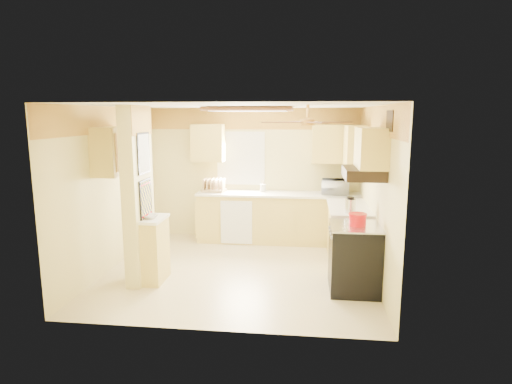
# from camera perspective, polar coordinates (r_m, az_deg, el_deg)

# --- Properties ---
(floor) EXTENTS (4.00, 4.00, 0.00)m
(floor) POSITION_cam_1_polar(r_m,az_deg,el_deg) (6.73, -2.24, -10.38)
(floor) COLOR beige
(floor) RESTS_ON ground
(ceiling) EXTENTS (4.00, 4.00, 0.00)m
(ceiling) POSITION_cam_1_polar(r_m,az_deg,el_deg) (6.31, -2.40, 11.41)
(ceiling) COLOR white
(ceiling) RESTS_ON wall_back
(wall_back) EXTENTS (4.00, 0.00, 4.00)m
(wall_back) POSITION_cam_1_polar(r_m,az_deg,el_deg) (8.26, -0.29, 2.44)
(wall_back) COLOR #E0D288
(wall_back) RESTS_ON floor
(wall_front) EXTENTS (4.00, 0.00, 4.00)m
(wall_front) POSITION_cam_1_polar(r_m,az_deg,el_deg) (4.58, -5.99, -3.99)
(wall_front) COLOR #E0D288
(wall_front) RESTS_ON floor
(wall_left) EXTENTS (0.00, 3.80, 3.80)m
(wall_left) POSITION_cam_1_polar(r_m,az_deg,el_deg) (6.99, -18.73, 0.47)
(wall_left) COLOR #E0D288
(wall_left) RESTS_ON floor
(wall_right) EXTENTS (0.00, 3.80, 3.80)m
(wall_right) POSITION_cam_1_polar(r_m,az_deg,el_deg) (6.41, 15.64, -0.21)
(wall_right) COLOR #E0D288
(wall_right) RESTS_ON floor
(wallpaper_border) EXTENTS (4.00, 0.02, 0.40)m
(wallpaper_border) POSITION_cam_1_polar(r_m,az_deg,el_deg) (8.17, -0.31, 9.74)
(wallpaper_border) COLOR #FFCD4B
(wallpaper_border) RESTS_ON wall_back
(partition_column) EXTENTS (0.20, 0.70, 2.50)m
(partition_column) POSITION_cam_1_polar(r_m,az_deg,el_deg) (6.24, -15.46, -0.48)
(partition_column) COLOR #E0D288
(partition_column) RESTS_ON floor
(partition_ledge) EXTENTS (0.25, 0.55, 0.90)m
(partition_ledge) POSITION_cam_1_polar(r_m,az_deg,el_deg) (6.35, -13.26, -7.64)
(partition_ledge) COLOR #DDCA6D
(partition_ledge) RESTS_ON floor
(ledge_top) EXTENTS (0.28, 0.58, 0.04)m
(ledge_top) POSITION_cam_1_polar(r_m,az_deg,el_deg) (6.23, -13.44, -3.52)
(ledge_top) COLOR white
(ledge_top) RESTS_ON partition_ledge
(lower_cabinets_back) EXTENTS (3.00, 0.60, 0.90)m
(lower_cabinets_back) POSITION_cam_1_polar(r_m,az_deg,el_deg) (8.07, 2.99, -3.54)
(lower_cabinets_back) COLOR #DDCA6D
(lower_cabinets_back) RESTS_ON floor
(lower_cabinets_right) EXTENTS (0.60, 1.40, 0.90)m
(lower_cabinets_right) POSITION_cam_1_polar(r_m,az_deg,el_deg) (7.13, 12.19, -5.63)
(lower_cabinets_right) COLOR #DDCA6D
(lower_cabinets_right) RESTS_ON floor
(countertop_back) EXTENTS (3.04, 0.64, 0.04)m
(countertop_back) POSITION_cam_1_polar(r_m,az_deg,el_deg) (7.97, 3.02, -0.27)
(countertop_back) COLOR white
(countertop_back) RESTS_ON lower_cabinets_back
(countertop_right) EXTENTS (0.64, 1.44, 0.04)m
(countertop_right) POSITION_cam_1_polar(r_m,az_deg,el_deg) (7.02, 12.25, -1.93)
(countertop_right) COLOR white
(countertop_right) RESTS_ON lower_cabinets_right
(dishwasher_panel) EXTENTS (0.58, 0.02, 0.80)m
(dishwasher_panel) POSITION_cam_1_polar(r_m,az_deg,el_deg) (7.86, -2.63, -4.07)
(dishwasher_panel) COLOR white
(dishwasher_panel) RESTS_ON lower_cabinets_back
(window) EXTENTS (0.92, 0.02, 1.02)m
(window) POSITION_cam_1_polar(r_m,az_deg,el_deg) (8.25, -2.03, 4.52)
(window) COLOR white
(window) RESTS_ON wall_back
(upper_cab_back_left) EXTENTS (0.60, 0.35, 0.70)m
(upper_cab_back_left) POSITION_cam_1_polar(r_m,az_deg,el_deg) (8.18, -6.41, 6.52)
(upper_cab_back_left) COLOR #DDCA6D
(upper_cab_back_left) RESTS_ON wall_back
(upper_cab_back_right) EXTENTS (0.90, 0.35, 0.70)m
(upper_cab_back_right) POSITION_cam_1_polar(r_m,az_deg,el_deg) (7.99, 10.72, 6.32)
(upper_cab_back_right) COLOR #DDCA6D
(upper_cab_back_right) RESTS_ON wall_back
(upper_cab_right) EXTENTS (0.35, 1.00, 0.70)m
(upper_cab_right) POSITION_cam_1_polar(r_m,az_deg,el_deg) (7.54, 13.07, 6.02)
(upper_cab_right) COLOR #DDCA6D
(upper_cab_right) RESTS_ON wall_right
(upper_cab_left_wall) EXTENTS (0.35, 0.75, 0.70)m
(upper_cab_left_wall) POSITION_cam_1_polar(r_m,az_deg,el_deg) (6.62, -18.57, 5.20)
(upper_cab_left_wall) COLOR #DDCA6D
(upper_cab_left_wall) RESTS_ON wall_left
(upper_cab_over_stove) EXTENTS (0.35, 0.76, 0.52)m
(upper_cab_over_stove) POSITION_cam_1_polar(r_m,az_deg,el_deg) (5.76, 15.09, 5.70)
(upper_cab_over_stove) COLOR #DDCA6D
(upper_cab_over_stove) RESTS_ON wall_right
(stove) EXTENTS (0.68, 0.77, 0.92)m
(stove) POSITION_cam_1_polar(r_m,az_deg,el_deg) (6.03, 12.95, -8.50)
(stove) COLOR black
(stove) RESTS_ON floor
(range_hood) EXTENTS (0.50, 0.76, 0.14)m
(range_hood) POSITION_cam_1_polar(r_m,az_deg,el_deg) (5.78, 14.10, 2.47)
(range_hood) COLOR black
(range_hood) RESTS_ON upper_cab_over_stove
(poster_menu) EXTENTS (0.02, 0.42, 0.57)m
(poster_menu) POSITION_cam_1_polar(r_m,az_deg,el_deg) (6.12, -14.76, 5.02)
(poster_menu) COLOR black
(poster_menu) RESTS_ON partition_column
(poster_nashville) EXTENTS (0.02, 0.42, 0.57)m
(poster_nashville) POSITION_cam_1_polar(r_m,az_deg,el_deg) (6.21, -14.48, -0.96)
(poster_nashville) COLOR black
(poster_nashville) RESTS_ON partition_column
(ceiling_light_panel) EXTENTS (1.35, 0.95, 0.06)m
(ceiling_light_panel) POSITION_cam_1_polar(r_m,az_deg,el_deg) (6.79, -0.88, 10.95)
(ceiling_light_panel) COLOR brown
(ceiling_light_panel) RESTS_ON ceiling
(ceiling_fan) EXTENTS (1.15, 1.15, 0.26)m
(ceiling_fan) POSITION_cam_1_polar(r_m,az_deg,el_deg) (5.53, 6.89, 9.29)
(ceiling_fan) COLOR gold
(ceiling_fan) RESTS_ON ceiling
(vent_grate) EXTENTS (0.02, 0.40, 0.25)m
(vent_grate) POSITION_cam_1_polar(r_m,az_deg,el_deg) (5.42, 17.44, 9.03)
(vent_grate) COLOR black
(vent_grate) RESTS_ON wall_right
(microwave) EXTENTS (0.51, 0.37, 0.27)m
(microwave) POSITION_cam_1_polar(r_m,az_deg,el_deg) (7.94, 10.54, 0.68)
(microwave) COLOR white
(microwave) RESTS_ON countertop_back
(bowl) EXTENTS (0.25, 0.25, 0.05)m
(bowl) POSITION_cam_1_polar(r_m,az_deg,el_deg) (6.20, -13.91, -3.16)
(bowl) COLOR white
(bowl) RESTS_ON ledge_top
(dutch_oven) EXTENTS (0.25, 0.25, 0.16)m
(dutch_oven) POSITION_cam_1_polar(r_m,az_deg,el_deg) (5.87, 13.38, -3.57)
(dutch_oven) COLOR red
(dutch_oven) RESTS_ON stove
(kettle) EXTENTS (0.16, 0.16, 0.24)m
(kettle) POSITION_cam_1_polar(r_m,az_deg,el_deg) (6.46, 12.48, -1.77)
(kettle) COLOR silver
(kettle) RESTS_ON countertop_right
(dish_rack) EXTENTS (0.46, 0.36, 0.24)m
(dish_rack) POSITION_cam_1_polar(r_m,az_deg,el_deg) (8.15, -5.64, 0.70)
(dish_rack) COLOR tan
(dish_rack) RESTS_ON countertop_back
(utensil_crock) EXTENTS (0.11, 0.11, 0.22)m
(utensil_crock) POSITION_cam_1_polar(r_m,az_deg,el_deg) (8.09, 0.94, 0.56)
(utensil_crock) COLOR white
(utensil_crock) RESTS_ON countertop_back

